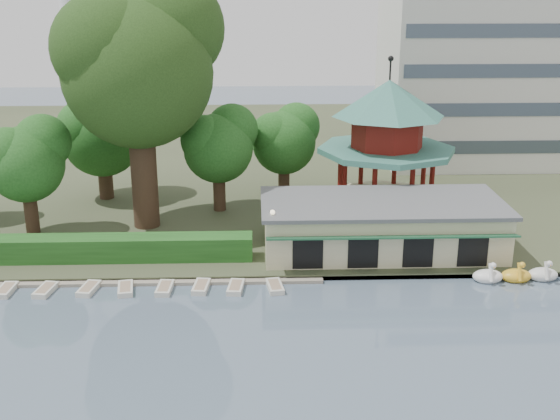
{
  "coord_description": "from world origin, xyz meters",
  "views": [
    {
      "loc": [
        0.38,
        -28.71,
        20.63
      ],
      "look_at": [
        2.0,
        18.0,
        5.0
      ],
      "focal_mm": 45.0,
      "sensor_mm": 36.0,
      "label": 1
    }
  ],
  "objects_px": {
    "pavilion": "(387,132)",
    "big_tree": "(139,59)",
    "dock": "(83,281)",
    "boathouse": "(382,225)"
  },
  "relations": [
    {
      "from": "boathouse",
      "to": "pavilion",
      "type": "relative_size",
      "value": 1.38
    },
    {
      "from": "pavilion",
      "to": "big_tree",
      "type": "relative_size",
      "value": 0.65
    },
    {
      "from": "big_tree",
      "to": "boathouse",
      "type": "bearing_deg",
      "value": -18.28
    },
    {
      "from": "pavilion",
      "to": "big_tree",
      "type": "xyz_separation_m",
      "value": [
        -20.84,
        -3.8,
        6.88
      ]
    },
    {
      "from": "dock",
      "to": "big_tree",
      "type": "relative_size",
      "value": 1.64
    },
    {
      "from": "pavilion",
      "to": "dock",
      "type": "bearing_deg",
      "value": -148.34
    },
    {
      "from": "dock",
      "to": "big_tree",
      "type": "distance_m",
      "value": 18.27
    },
    {
      "from": "pavilion",
      "to": "big_tree",
      "type": "height_order",
      "value": "big_tree"
    },
    {
      "from": "dock",
      "to": "boathouse",
      "type": "height_order",
      "value": "boathouse"
    },
    {
      "from": "dock",
      "to": "big_tree",
      "type": "height_order",
      "value": "big_tree"
    }
  ]
}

